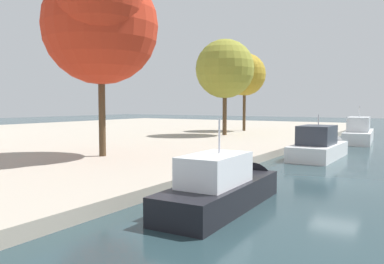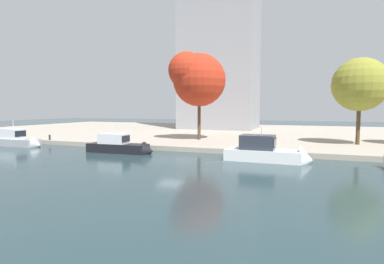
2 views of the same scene
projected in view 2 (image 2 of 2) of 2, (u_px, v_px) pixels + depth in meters
The scene contains 10 objects.
ground_plane at pixel (170, 160), 31.27m from camera, with size 220.00×220.00×0.00m, color #23383D.
dock_promenade at pixel (238, 133), 62.57m from camera, with size 120.00×55.00×0.60m, color #A39989.
motor_yacht_0 at pixel (17, 142), 43.16m from camera, with size 8.93×2.50×4.50m.
motor_yacht_1 at pixel (121, 147), 36.57m from camera, with size 8.55×2.55×4.44m.
motor_yacht_2 at pixel (269, 154), 30.75m from camera, with size 8.55×3.05×4.52m.
mooring_bollard_0 at pixel (50, 137), 45.53m from camera, with size 0.32×0.32×0.82m.
mooring_bollard_2 at pixel (13, 136), 48.32m from camera, with size 0.28×0.28×0.77m.
tree_0 at pixel (196, 78), 45.36m from camera, with size 8.19×8.12×13.07m.
tree_2 at pixel (362, 83), 39.36m from camera, with size 6.92×6.92×11.28m.
office_tower at pixel (220, 16), 70.29m from camera, with size 16.98×13.05×54.37m.
Camera 2 is at (13.03, -28.16, 5.32)m, focal length 28.39 mm.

